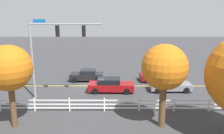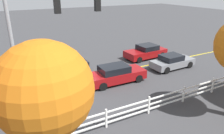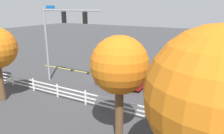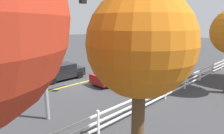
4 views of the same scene
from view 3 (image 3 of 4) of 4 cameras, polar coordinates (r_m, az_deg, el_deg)
The scene contains 10 objects.
ground_plane at distance 22.85m, azimuth -0.22°, elevation -2.71°, with size 120.00×120.00×0.00m, color #38383A.
lane_center_stripe at distance 21.29m, azimuth 9.23°, elevation -4.34°, with size 28.00×0.16×0.01m, color gold.
signal_assembly at distance 20.63m, azimuth -14.14°, elevation 9.56°, with size 6.51×0.38×7.44m.
car_0 at distance 22.03m, azimuth 20.69°, elevation -2.62°, with size 4.62×2.21×1.43m.
car_1 at distance 18.59m, azimuth 19.88°, elevation -6.06°, with size 4.32×1.90×1.33m.
car_2 at distance 24.75m, azimuth 0.24°, elevation 0.40°, with size 3.92×1.83×1.39m.
car_3 at distance 20.09m, azimuth 2.10°, elevation -3.25°, with size 4.72×1.95×1.45m.
white_rail_fence at distance 15.76m, azimuth -2.88°, elevation -9.24°, with size 26.10×0.10×1.15m.
tree_0 at distance 11.15m, azimuth 2.06°, elevation 0.26°, with size 3.15×3.15×5.93m.
tree_2 at distance 8.40m, azimuth 26.36°, elevation -7.26°, with size 5.18×5.18×6.83m.
Camera 3 is at (-10.62, 18.87, 7.29)m, focal length 33.78 mm.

